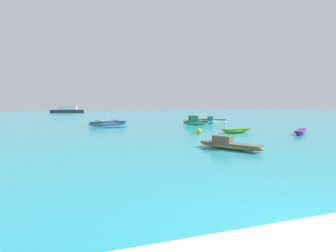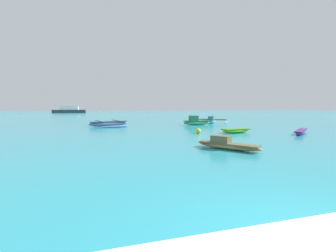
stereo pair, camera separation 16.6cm
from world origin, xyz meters
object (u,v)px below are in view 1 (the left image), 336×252
(moored_boat_3, at_px, (196,122))
(moored_boat_5, at_px, (108,124))
(moored_boat_0, at_px, (236,130))
(distant_ferry, at_px, (68,110))
(moored_boat_4, at_px, (229,144))
(moored_boat_1, at_px, (211,121))
(moored_boat_2, at_px, (301,131))
(mooring_buoy_0, at_px, (199,131))

(moored_boat_3, relative_size, moored_boat_5, 0.64)
(moored_boat_0, bearing_deg, distant_ferry, 99.75)
(moored_boat_4, relative_size, distant_ferry, 0.28)
(moored_boat_1, bearing_deg, moored_boat_0, -159.95)
(moored_boat_3, bearing_deg, distant_ferry, 105.72)
(moored_boat_4, bearing_deg, moored_boat_1, 119.38)
(moored_boat_0, distance_m, moored_boat_4, 6.88)
(moored_boat_2, relative_size, moored_boat_5, 0.64)
(moored_boat_0, distance_m, moored_boat_5, 12.50)
(moored_boat_5, height_order, distant_ferry, distant_ferry)
(moored_boat_2, distance_m, moored_boat_5, 16.84)
(moored_boat_0, bearing_deg, mooring_buoy_0, 163.98)
(moored_boat_5, bearing_deg, distant_ferry, 88.35)
(moored_boat_0, relative_size, mooring_buoy_0, 6.74)
(moored_boat_2, distance_m, mooring_buoy_0, 7.36)
(moored_boat_1, bearing_deg, moored_boat_4, -167.32)
(moored_boat_3, height_order, moored_boat_5, moored_boat_3)
(moored_boat_1, xyz_separation_m, moored_boat_2, (1.27, -11.57, -0.12))
(moored_boat_1, relative_size, moored_boat_3, 1.24)
(distant_ferry, bearing_deg, mooring_buoy_0, -74.33)
(moored_boat_0, xyz_separation_m, mooring_buoy_0, (-2.80, 0.39, 0.00))
(moored_boat_2, relative_size, moored_boat_3, 0.99)
(moored_boat_1, bearing_deg, mooring_buoy_0, -174.60)
(moored_boat_3, xyz_separation_m, moored_boat_4, (-3.94, -13.11, -0.15))
(moored_boat_0, distance_m, moored_boat_3, 7.48)
(moored_boat_0, xyz_separation_m, distant_ferry, (-20.70, 64.19, 0.72))
(distant_ferry, bearing_deg, moored_boat_2, -69.28)
(moored_boat_4, distance_m, moored_boat_5, 15.15)
(moored_boat_1, distance_m, moored_boat_4, 16.94)
(moored_boat_4, height_order, moored_boat_5, moored_boat_4)
(moored_boat_0, bearing_deg, moored_boat_1, 65.08)
(moored_boat_2, height_order, mooring_buoy_0, mooring_buoy_0)
(moored_boat_2, distance_m, moored_boat_3, 10.16)
(moored_boat_1, xyz_separation_m, distant_ferry, (-23.67, 54.36, 0.62))
(moored_boat_5, xyz_separation_m, distant_ferry, (-11.70, 55.52, 0.64))
(moored_boat_4, relative_size, moored_boat_5, 0.57)
(moored_boat_1, distance_m, moored_boat_5, 12.02)
(mooring_buoy_0, bearing_deg, moored_boat_4, -100.95)
(moored_boat_1, relative_size, distant_ferry, 0.39)
(moored_boat_2, bearing_deg, moored_boat_5, 104.31)
(moored_boat_0, bearing_deg, moored_boat_3, 82.07)
(mooring_buoy_0, bearing_deg, moored_boat_5, 126.81)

